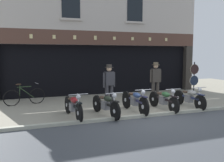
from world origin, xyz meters
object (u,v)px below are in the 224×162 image
(motorcycle_center_left, at_px, (106,104))
(shopkeeper_center, at_px, (156,79))
(motorcycle_center, at_px, (135,100))
(advert_board_far, at_px, (54,65))
(salesman_left, at_px, (109,83))
(motorcycle_center_right, at_px, (164,99))
(advert_board_near, at_px, (75,64))
(motorcycle_right, at_px, (189,97))
(leaning_bicycle, at_px, (24,96))
(tyre_sign_pole, at_px, (194,75))
(motorcycle_left, at_px, (73,106))

(motorcycle_center_left, distance_m, shopkeeper_center, 3.68)
(motorcycle_center, bearing_deg, advert_board_far, -63.66)
(salesman_left, bearing_deg, motorcycle_center_right, 127.58)
(salesman_left, distance_m, advert_board_near, 3.22)
(motorcycle_right, bearing_deg, shopkeeper_center, -76.66)
(motorcycle_center_right, bearing_deg, motorcycle_right, 179.21)
(leaning_bicycle, bearing_deg, motorcycle_center, 41.18)
(shopkeeper_center, relative_size, advert_board_far, 1.79)
(salesman_left, bearing_deg, leaning_bicycle, -32.33)
(motorcycle_center_left, height_order, advert_board_far, advert_board_far)
(salesman_left, relative_size, tyre_sign_pole, 1.00)
(motorcycle_center_left, xyz_separation_m, advert_board_near, (-0.04, 4.69, 1.20))
(motorcycle_left, height_order, advert_board_near, advert_board_near)
(advert_board_near, bearing_deg, motorcycle_center_left, -89.46)
(advert_board_near, relative_size, advert_board_far, 0.94)
(motorcycle_right, relative_size, advert_board_far, 1.95)
(tyre_sign_pole, relative_size, advert_board_far, 1.74)
(salesman_left, height_order, tyre_sign_pole, tyre_sign_pole)
(motorcycle_center_left, xyz_separation_m, advert_board_far, (-1.10, 4.69, 1.19))
(motorcycle_center_right, bearing_deg, motorcycle_center, -4.24)
(motorcycle_center_left, xyz_separation_m, motorcycle_center_right, (2.37, 0.08, -0.00))
(motorcycle_left, xyz_separation_m, shopkeeper_center, (4.20, 1.77, 0.57))
(motorcycle_left, bearing_deg, motorcycle_center, 176.59)
(salesman_left, height_order, leaning_bicycle, salesman_left)
(motorcycle_center_left, height_order, salesman_left, salesman_left)
(shopkeeper_center, xyz_separation_m, tyre_sign_pole, (3.00, 1.03, 0.01))
(motorcycle_left, relative_size, tyre_sign_pole, 1.17)
(motorcycle_center_left, xyz_separation_m, motorcycle_center, (1.18, 0.15, 0.02))
(leaning_bicycle, bearing_deg, motorcycle_center_left, 28.99)
(tyre_sign_pole, height_order, advert_board_near, advert_board_near)
(motorcycle_center_left, xyz_separation_m, shopkeeper_center, (3.09, 1.92, 0.57))
(motorcycle_right, distance_m, advert_board_near, 5.98)
(motorcycle_center, bearing_deg, motorcycle_left, -0.12)
(leaning_bicycle, bearing_deg, motorcycle_center_right, 47.81)
(motorcycle_center_left, relative_size, motorcycle_right, 1.06)
(tyre_sign_pole, bearing_deg, motorcycle_right, -131.35)
(motorcycle_center, xyz_separation_m, advert_board_far, (-2.28, 4.54, 1.17))
(salesman_left, distance_m, leaning_bicycle, 3.64)
(motorcycle_left, distance_m, advert_board_near, 4.82)
(shopkeeper_center, relative_size, leaning_bicycle, 1.04)
(motorcycle_right, relative_size, shopkeeper_center, 1.09)
(tyre_sign_pole, bearing_deg, salesman_left, -166.27)
(motorcycle_center_right, bearing_deg, advert_board_far, -53.70)
(motorcycle_center_right, xyz_separation_m, salesman_left, (-1.65, 1.56, 0.54))
(salesman_left, height_order, advert_board_far, advert_board_far)
(motorcycle_right, bearing_deg, tyre_sign_pole, -132.33)
(shopkeeper_center, bearing_deg, advert_board_far, -30.49)
(advert_board_far, bearing_deg, motorcycle_left, -90.14)
(motorcycle_center_right, bearing_deg, salesman_left, -44.00)
(motorcycle_center_left, bearing_deg, shopkeeper_center, -155.31)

